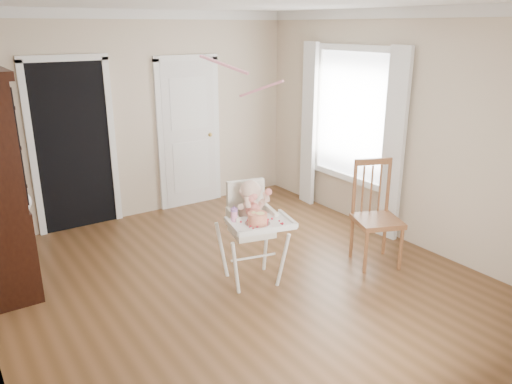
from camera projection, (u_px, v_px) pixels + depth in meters
floor at (242, 284)px, 5.09m from camera, size 5.00×5.00×0.00m
ceiling at (239, 1)px, 4.23m from camera, size 5.00×5.00×0.00m
wall_back at (140, 117)px, 6.62m from camera, size 4.50×0.00×4.50m
wall_right at (402, 129)px, 5.85m from camera, size 0.00×5.00×5.00m
crown_molding at (239, 9)px, 4.25m from camera, size 4.50×5.00×0.12m
doorway at (73, 143)px, 6.21m from camera, size 1.06×0.05×2.22m
closet_door at (189, 135)px, 7.08m from camera, size 0.96×0.09×2.13m
window_right at (349, 124)px, 6.46m from camera, size 0.13×1.84×2.30m
high_chair at (252, 222)px, 4.94m from camera, size 0.75×0.86×1.06m
baby at (251, 205)px, 4.91m from camera, size 0.31×0.28×0.50m
cake at (258, 218)px, 4.66m from camera, size 0.24×0.24×0.11m
sippy_cup at (234, 214)px, 4.72m from camera, size 0.07×0.07×0.16m
dining_chair at (376, 217)px, 5.41m from camera, size 0.61×0.61×1.14m
streamer at (224, 65)px, 4.25m from camera, size 0.24×0.45×0.15m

